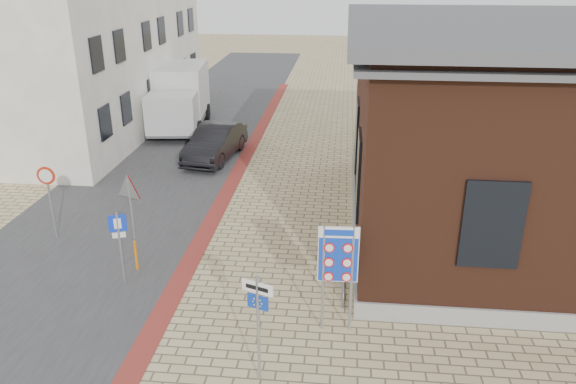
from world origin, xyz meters
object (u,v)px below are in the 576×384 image
at_px(border_sign, 338,257).
at_px(bollard, 136,255).
at_px(essen_sign, 258,312).
at_px(box_truck, 179,97).
at_px(sedan, 215,143).
at_px(parking_sign, 119,237).

xyz_separation_m(border_sign, bollard, (-5.90, 2.30, -1.55)).
bearing_deg(essen_sign, box_truck, 130.96).
relative_size(sedan, border_sign, 1.65).
distance_m(essen_sign, bollard, 6.21).
distance_m(box_truck, essen_sign, 20.68).
bearing_deg(box_truck, bollard, -85.63).
xyz_separation_m(box_truck, bollard, (2.93, -15.08, -1.22)).
height_order(box_truck, essen_sign, box_truck).
xyz_separation_m(sedan, box_truck, (-3.02, 4.90, 0.92)).
bearing_deg(box_truck, essen_sign, -76.18).
distance_m(essen_sign, parking_sign, 5.61).
bearing_deg(bollard, essen_sign, -45.02).
height_order(border_sign, bollard, border_sign).
relative_size(border_sign, essen_sign, 1.08).
height_order(essen_sign, bollard, essen_sign).
relative_size(essen_sign, parking_sign, 1.19).
xyz_separation_m(sedan, border_sign, (5.81, -12.48, 1.26)).
distance_m(border_sign, bollard, 6.52).
relative_size(border_sign, parking_sign, 1.28).
bearing_deg(bollard, sedan, 89.50).
height_order(box_truck, bollard, box_truck).
xyz_separation_m(border_sign, essen_sign, (-1.60, -2.00, -0.28)).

